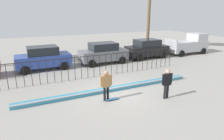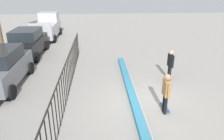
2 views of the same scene
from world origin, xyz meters
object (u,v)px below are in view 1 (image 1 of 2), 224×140
parked_car_gray (103,53)px  pickup_truck (188,45)px  skateboard (112,99)px  parked_car_blue (43,58)px  parked_car_black (147,49)px  skateboarder (106,83)px  camera_operator (167,81)px

parked_car_gray → pickup_truck: (10.33, -0.08, 0.06)m
skateboard → parked_car_blue: (-2.50, 7.81, 0.91)m
skateboard → parked_car_black: parked_car_black is taller
parked_car_black → skateboard: bearing=-136.9°
parked_car_gray → skateboarder: bearing=-111.2°
camera_operator → pickup_truck: pickup_truck is taller
camera_operator → parked_car_black: parked_car_black is taller
skateboard → parked_car_blue: bearing=104.1°
parked_car_gray → pickup_truck: 10.33m
skateboard → parked_car_gray: bearing=66.6°
parked_car_gray → parked_car_black: (4.87, 0.13, 0.00)m
skateboarder → parked_car_black: 10.89m
skateboard → camera_operator: size_ratio=0.48×
parked_car_blue → parked_car_gray: same height
parked_car_black → pickup_truck: bearing=-4.4°
parked_car_blue → pickup_truck: bearing=3.3°
parked_car_blue → parked_car_gray: 5.21m
skateboard → pickup_truck: pickup_truck is taller
skateboarder → skateboard: 0.99m
skateboarder → skateboard: (0.27, -0.11, -0.94)m
skateboarder → camera_operator: size_ratio=1.00×
parked_car_blue → skateboarder: bearing=-69.3°
skateboard → parked_car_black: (7.57, 7.66, 0.91)m
skateboarder → pickup_truck: 15.19m
skateboard → parked_car_blue: 8.25m
parked_car_black → pickup_truck: pickup_truck is taller
parked_car_blue → parked_car_gray: size_ratio=1.00×
parked_car_gray → pickup_truck: bearing=0.2°
parked_car_blue → parked_car_black: (10.07, -0.15, 0.00)m
parked_car_blue → parked_car_gray: bearing=1.5°
parked_car_blue → parked_car_black: same height
pickup_truck → parked_car_gray: bearing=-175.7°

